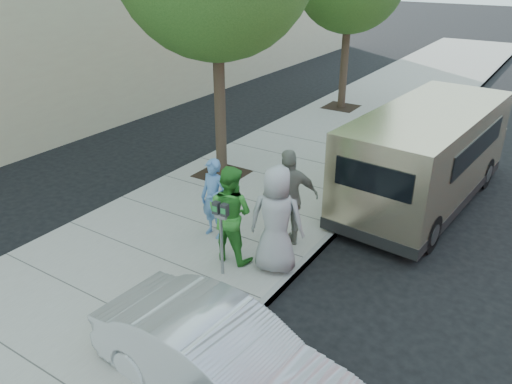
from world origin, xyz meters
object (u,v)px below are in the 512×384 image
(sedan, at_px, (223,362))
(person_striped_polo, at_px, (289,198))
(parking_meter, at_px, (221,223))
(person_officer, at_px, (214,199))
(person_gray_shirt, at_px, (276,220))
(van, at_px, (427,154))
(person_green_shirt, at_px, (230,214))

(sedan, distance_m, person_striped_polo, 3.90)
(parking_meter, xyz_separation_m, person_striped_polo, (0.47, 1.55, -0.04))
(sedan, bearing_deg, person_officer, 42.75)
(person_gray_shirt, bearing_deg, van, -125.47)
(person_gray_shirt, bearing_deg, person_officer, -30.80)
(parking_meter, bearing_deg, sedan, -56.52)
(sedan, distance_m, person_gray_shirt, 2.99)
(parking_meter, distance_m, person_gray_shirt, 0.98)
(person_officer, relative_size, person_green_shirt, 0.89)
(person_green_shirt, xyz_separation_m, person_gray_shirt, (0.90, 0.15, 0.07))
(person_officer, height_order, person_striped_polo, person_striped_polo)
(sedan, relative_size, person_green_shirt, 2.05)
(van, distance_m, person_green_shirt, 5.19)
(person_green_shirt, xyz_separation_m, person_striped_polo, (0.65, 1.04, 0.06))
(person_gray_shirt, bearing_deg, parking_meter, 23.86)
(van, xyz_separation_m, person_officer, (-3.03, -4.16, -0.23))
(person_officer, distance_m, person_gray_shirt, 1.71)
(parking_meter, height_order, van, van)
(person_green_shirt, distance_m, person_striped_polo, 1.23)
(person_gray_shirt, bearing_deg, sedan, 88.77)
(person_officer, xyz_separation_m, person_gray_shirt, (1.66, -0.36, 0.18))
(person_officer, xyz_separation_m, person_green_shirt, (0.77, -0.51, 0.11))
(person_striped_polo, bearing_deg, person_green_shirt, 14.67)
(van, relative_size, person_gray_shirt, 3.13)
(van, relative_size, person_officer, 3.80)
(person_striped_polo, bearing_deg, person_officer, -22.86)
(person_gray_shirt, bearing_deg, person_green_shirt, -9.10)
(person_green_shirt, relative_size, person_gray_shirt, 0.93)
(parking_meter, xyz_separation_m, van, (2.09, 5.18, 0.03))
(parking_meter, relative_size, person_striped_polo, 0.72)
(van, xyz_separation_m, person_green_shirt, (-2.27, -4.67, -0.12))
(person_green_shirt, bearing_deg, person_officer, -36.15)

